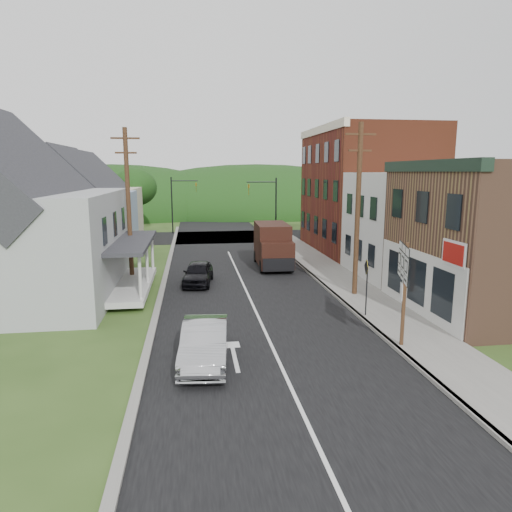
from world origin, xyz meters
name	(u,v)px	position (x,y,z in m)	size (l,w,h in m)	color
ground	(260,322)	(0.00, 0.00, 0.00)	(120.00, 120.00, 0.00)	#2D4719
road	(238,273)	(0.00, 10.00, 0.00)	(9.00, 90.00, 0.02)	black
cross_road	(221,237)	(0.00, 27.00, 0.00)	(60.00, 9.00, 0.02)	black
sidewalk_right	(334,276)	(5.90, 8.00, 0.07)	(2.80, 55.00, 0.15)	slate
curb_right	(313,277)	(4.55, 8.00, 0.07)	(0.20, 55.00, 0.15)	slate
curb_left	(164,282)	(-4.65, 8.00, 0.06)	(0.30, 55.00, 0.12)	slate
storefront_tan	(502,239)	(11.30, 0.00, 3.50)	(8.00, 8.00, 7.00)	brown
storefront_white	(422,225)	(11.30, 7.50, 3.25)	(8.00, 7.00, 6.50)	silver
storefront_red	(366,191)	(11.30, 17.00, 5.00)	(8.00, 12.00, 10.00)	maroon
house_gray	(15,217)	(-12.00, 6.00, 4.23)	(10.20, 12.24, 8.35)	#A2A5A7
house_blue	(84,210)	(-11.00, 17.00, 3.69)	(7.14, 8.16, 7.28)	#869AB7
house_cream	(100,202)	(-11.50, 26.00, 3.69)	(7.14, 8.16, 7.28)	beige
utility_pole_right	(358,209)	(5.60, 3.50, 4.66)	(1.60, 0.26, 9.00)	#472D19
utility_pole_left	(129,205)	(-6.50, 8.00, 4.66)	(1.60, 0.26, 9.00)	#472D19
traffic_signal_right	(269,202)	(4.30, 23.50, 3.76)	(2.87, 0.20, 6.00)	black
traffic_signal_left	(178,198)	(-4.30, 30.50, 3.76)	(2.87, 0.20, 6.00)	black
tree_left_d	(134,187)	(-9.00, 32.00, 4.88)	(4.80, 4.80, 6.94)	#382616
forested_ridge	(210,213)	(0.00, 55.00, 0.00)	(90.00, 30.00, 16.00)	#1B3810
silver_sedan	(205,343)	(-2.55, -4.06, 0.72)	(1.53, 4.39, 1.45)	#B0B0B5
dark_sedan	(198,273)	(-2.62, 7.29, 0.67)	(1.58, 3.93, 1.34)	black
delivery_van	(273,245)	(2.61, 11.60, 1.52)	(2.39, 5.43, 2.99)	black
route_sign_cluster	(404,279)	(4.75, -3.75, 2.67)	(0.73, 2.14, 3.88)	#472D19
warning_sign	(366,280)	(4.78, -0.15, 1.80)	(0.15, 0.71, 2.58)	black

